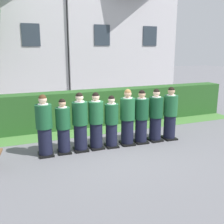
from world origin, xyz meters
name	(u,v)px	position (x,y,z in m)	size (l,w,h in m)	color
ground_plane	(112,146)	(0.00, 0.00, 0.00)	(60.00, 60.00, 0.00)	slate
student_front_row_0	(44,127)	(-1.94, 0.04, 0.80)	(0.44, 0.53, 1.69)	black
student_front_row_1	(63,127)	(-1.43, 0.04, 0.73)	(0.40, 0.46, 1.54)	black
student_front_row_2	(80,123)	(-0.95, 0.04, 0.80)	(0.44, 0.50, 1.68)	black
student_front_row_3	(96,122)	(-0.48, 0.04, 0.79)	(0.43, 0.48, 1.66)	black
student_front_row_4	(111,123)	(-0.02, -0.02, 0.73)	(0.40, 0.50, 1.54)	black
student_front_row_5	(127,118)	(0.49, -0.01, 0.81)	(0.44, 0.52, 1.70)	black
student_front_row_6	(141,118)	(0.95, -0.03, 0.78)	(0.43, 0.53, 1.65)	black
student_front_row_7	(156,116)	(1.46, -0.04, 0.79)	(0.43, 0.52, 1.66)	black
student_front_row_8	(170,114)	(1.97, -0.07, 0.81)	(0.44, 0.54, 1.69)	black
hedge	(88,108)	(0.00, 2.40, 0.66)	(11.89, 0.70, 1.33)	#285623
school_building_main	(112,31)	(3.82, 9.38, 3.95)	(7.01, 4.74, 7.72)	silver
lawn_strip	(95,131)	(0.00, 1.60, 0.00)	(11.89, 0.90, 0.01)	#477A38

